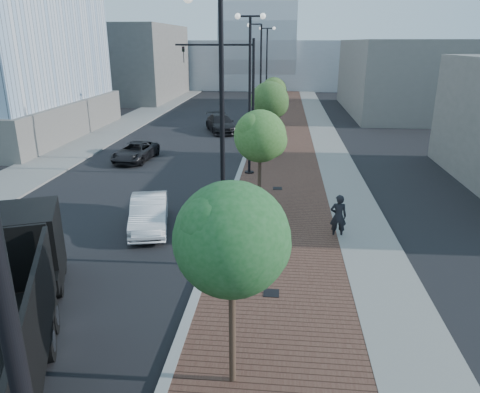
{
  "coord_description": "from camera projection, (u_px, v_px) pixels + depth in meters",
  "views": [
    {
      "loc": [
        2.62,
        -4.72,
        7.78
      ],
      "look_at": [
        1.0,
        12.0,
        2.0
      ],
      "focal_mm": 33.74,
      "sensor_mm": 36.0,
      "label": 1
    }
  ],
  "objects": [
    {
      "name": "convention_center",
      "position": [
        261.0,
        52.0,
        85.45
      ],
      "size": [
        50.0,
        30.0,
        50.0
      ],
      "color": "#A3A7AD",
      "rests_on": "ground"
    },
    {
      "name": "utility_cover_1",
      "position": [
        271.0,
        293.0,
        14.48
      ],
      "size": [
        0.5,
        0.5,
        0.02
      ],
      "primitive_type": "cube",
      "color": "black",
      "rests_on": "sidewalk"
    },
    {
      "name": "streetlight_4",
      "position": [
        267.0,
        71.0,
        48.89
      ],
      "size": [
        1.72,
        0.56,
        9.28
      ],
      "color": "black",
      "rests_on": "ground"
    },
    {
      "name": "curb",
      "position": [
        257.0,
        124.0,
        44.84
      ],
      "size": [
        0.3,
        140.0,
        0.14
      ],
      "primitive_type": "cube",
      "color": "gray",
      "rests_on": "ground"
    },
    {
      "name": "west_sidewalk",
      "position": [
        130.0,
        122.0,
        46.03
      ],
      "size": [
        4.0,
        140.0,
        0.12
      ],
      "primitive_type": "cube",
      "color": "slate",
      "rests_on": "ground"
    },
    {
      "name": "streetlight_3",
      "position": [
        259.0,
        85.0,
        37.76
      ],
      "size": [
        1.44,
        0.56,
        9.21
      ],
      "color": "black",
      "rests_on": "ground"
    },
    {
      "name": "dump_truck",
      "position": [
        3.0,
        310.0,
        11.38
      ],
      "size": [
        7.26,
        13.19,
        3.25
      ],
      "rotation": [
        0.0,
        0.0,
        0.39
      ],
      "color": "black",
      "rests_on": "ground"
    },
    {
      "name": "tree_0",
      "position": [
        234.0,
        239.0,
        9.62
      ],
      "size": [
        2.55,
        2.53,
        5.06
      ],
      "color": "#382619",
      "rests_on": "ground"
    },
    {
      "name": "concrete_strip",
      "position": [
        320.0,
        125.0,
        44.27
      ],
      "size": [
        2.4,
        140.0,
        0.13
      ],
      "primitive_type": "cube",
      "color": "slate",
      "rests_on": "ground"
    },
    {
      "name": "commercial_block_ne",
      "position": [
        402.0,
        77.0,
        51.51
      ],
      "size": [
        12.0,
        22.0,
        8.0
      ],
      "primitive_type": "cube",
      "color": "slate",
      "rests_on": "ground"
    },
    {
      "name": "utility_cover_2",
      "position": [
        278.0,
        188.0,
        24.84
      ],
      "size": [
        0.5,
        0.5,
        0.02
      ],
      "primitive_type": "cube",
      "color": "black",
      "rests_on": "sidewalk"
    },
    {
      "name": "sidewalk",
      "position": [
        292.0,
        124.0,
        44.52
      ],
      "size": [
        7.0,
        140.0,
        0.12
      ],
      "primitive_type": "cube",
      "color": "#4C2D23",
      "rests_on": "ground"
    },
    {
      "name": "streetlight_2",
      "position": [
        250.0,
        95.0,
        26.3
      ],
      "size": [
        1.72,
        0.56,
        9.28
      ],
      "color": "black",
      "rests_on": "ground"
    },
    {
      "name": "commercial_block_nw",
      "position": [
        125.0,
        62.0,
        63.89
      ],
      "size": [
        14.0,
        20.0,
        10.0
      ],
      "primitive_type": "cube",
      "color": "#625E58",
      "rests_on": "ground"
    },
    {
      "name": "white_sedan",
      "position": [
        149.0,
        213.0,
        19.62
      ],
      "size": [
        2.47,
        4.56,
        1.43
      ],
      "primitive_type": "imported",
      "rotation": [
        0.0,
        0.0,
        0.23
      ],
      "color": "silver",
      "rests_on": "ground"
    },
    {
      "name": "tree_2",
      "position": [
        270.0,
        101.0,
        31.24
      ],
      "size": [
        2.67,
        2.66,
        5.23
      ],
      "color": "#382619",
      "rests_on": "ground"
    },
    {
      "name": "dark_car_far",
      "position": [
        221.0,
        123.0,
        40.84
      ],
      "size": [
        3.79,
        5.69,
        1.53
      ],
      "primitive_type": "imported",
      "rotation": [
        0.0,
        0.0,
        0.34
      ],
      "color": "black",
      "rests_on": "ground"
    },
    {
      "name": "pedestrian",
      "position": [
        338.0,
        216.0,
        18.63
      ],
      "size": [
        0.69,
        0.46,
        1.88
      ],
      "primitive_type": "imported",
      "rotation": [
        0.0,
        0.0,
        3.13
      ],
      "color": "black",
      "rests_on": "ground"
    },
    {
      "name": "dark_car_mid",
      "position": [
        135.0,
        152.0,
        30.98
      ],
      "size": [
        2.5,
        4.67,
        1.25
      ],
      "primitive_type": "imported",
      "rotation": [
        0.0,
        0.0,
        -0.1
      ],
      "color": "black",
      "rests_on": "ground"
    },
    {
      "name": "tree_3",
      "position": [
        274.0,
        90.0,
        42.68
      ],
      "size": [
        2.45,
        2.41,
        4.64
      ],
      "color": "#382619",
      "rests_on": "ground"
    },
    {
      "name": "tree_1",
      "position": [
        261.0,
        136.0,
        19.97
      ],
      "size": [
        2.39,
        2.34,
        4.99
      ],
      "color": "#382619",
      "rests_on": "ground"
    },
    {
      "name": "streetlight_1",
      "position": [
        219.0,
        150.0,
        15.17
      ],
      "size": [
        1.44,
        0.56,
        9.21
      ],
      "color": "black",
      "rests_on": "ground"
    },
    {
      "name": "traffic_mast",
      "position": [
        239.0,
        87.0,
        29.15
      ],
      "size": [
        5.09,
        0.2,
        8.0
      ],
      "color": "black",
      "rests_on": "ground"
    }
  ]
}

